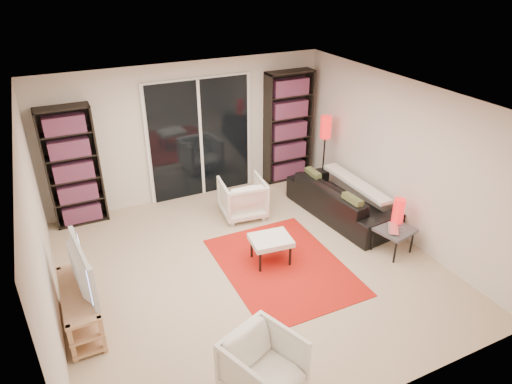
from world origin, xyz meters
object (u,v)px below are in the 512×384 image
bookshelf_left (73,168)px  armchair_back (243,198)px  bookshelf_right (288,127)px  tv_stand (81,307)px  side_table (394,231)px  floor_lamp (325,135)px  sofa (341,200)px  ottoman (271,241)px  armchair_front (263,366)px

bookshelf_left → armchair_back: (2.47, -0.95, -0.65)m
armchair_back → bookshelf_right: bearing=-138.5°
tv_stand → side_table: bearing=-5.2°
side_table → floor_lamp: bearing=85.9°
bookshelf_left → tv_stand: size_ratio=1.67×
sofa → ottoman: bearing=105.4°
tv_stand → armchair_back: 3.17m
bookshelf_left → floor_lamp: bearing=-10.5°
armchair_back → ottoman: (-0.19, -1.39, 0.02)m
side_table → bookshelf_right: bearing=93.3°
ottoman → side_table: (1.73, -0.55, 0.01)m
tv_stand → floor_lamp: (4.47, 1.73, 0.84)m
armchair_back → floor_lamp: size_ratio=0.50×
bookshelf_left → sofa: bookshelf_left is taller
tv_stand → side_table: 4.34m
armchair_front → sofa: bearing=21.9°
bookshelf_left → sofa: (3.94, -1.69, -0.68)m
ottoman → side_table: size_ratio=1.02×
bookshelf_left → armchair_front: 4.46m
ottoman → tv_stand: bearing=-176.5°
armchair_front → floor_lamp: size_ratio=0.48×
bookshelf_right → side_table: 2.98m
armchair_front → ottoman: (1.07, 1.90, 0.03)m
bookshelf_right → ottoman: bookshelf_right is taller
bookshelf_right → tv_stand: 4.91m
ottoman → armchair_front: bearing=-119.3°
tv_stand → armchair_back: bearing=29.1°
tv_stand → floor_lamp: floor_lamp is taller
bookshelf_left → armchair_back: bearing=-21.1°
bookshelf_right → ottoman: size_ratio=3.45×
bookshelf_right → armchair_front: bookshelf_right is taller
armchair_back → floor_lamp: (1.70, 0.18, 0.78)m
sofa → floor_lamp: size_ratio=1.42×
tv_stand → armchair_front: size_ratio=1.68×
tv_stand → bookshelf_right: bearing=31.0°
ottoman → armchair_back: bearing=82.3°
bookshelf_left → ottoman: (2.28, -2.34, -0.63)m
sofa → side_table: size_ratio=3.43×
tv_stand → sofa: (4.24, 0.81, 0.04)m
ottoman → side_table: 1.82m
floor_lamp → armchair_back: bearing=-173.9°
bookshelf_left → ottoman: 3.33m
bookshelf_left → bookshelf_right: bookshelf_right is taller
bookshelf_right → tv_stand: bearing=-149.0°
side_table → bookshelf_left: bearing=144.2°
armchair_back → sofa: bearing=160.2°
bookshelf_left → floor_lamp: (4.17, -0.77, 0.13)m
sofa → floor_lamp: floor_lamp is taller
tv_stand → floor_lamp: size_ratio=0.81×
armchair_front → ottoman: 2.18m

